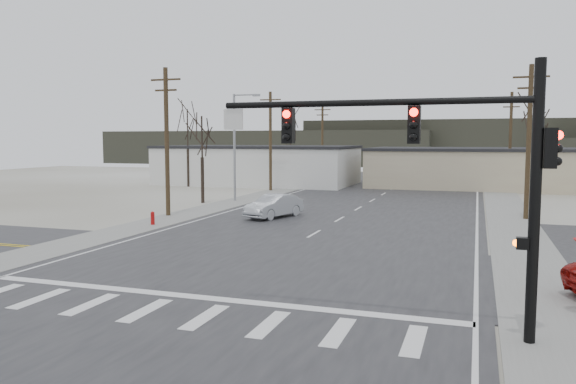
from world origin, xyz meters
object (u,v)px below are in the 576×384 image
at_px(traffic_signal_mast, 456,160).
at_px(sedan_crossing, 274,206).
at_px(fire_hydrant, 153,218).
at_px(car_far_b, 413,175).
at_px(car_far_a, 397,177).

xyz_separation_m(traffic_signal_mast, sedan_crossing, (-12.23, 19.67, -3.86)).
bearing_deg(sedan_crossing, traffic_signal_mast, -40.31).
height_order(fire_hydrant, sedan_crossing, sedan_crossing).
relative_size(traffic_signal_mast, car_far_b, 2.39).
bearing_deg(sedan_crossing, car_far_b, 100.55).
bearing_deg(car_far_b, traffic_signal_mast, -70.69).
height_order(traffic_signal_mast, car_far_a, traffic_signal_mast).
height_order(fire_hydrant, car_far_a, car_far_a).
bearing_deg(traffic_signal_mast, car_far_a, 99.34).
xyz_separation_m(sedan_crossing, car_far_b, (4.92, 38.52, -0.13)).
relative_size(sedan_crossing, car_far_a, 0.81).
bearing_deg(fire_hydrant, car_far_a, 75.23).
xyz_separation_m(fire_hydrant, sedan_crossing, (5.86, 5.47, 0.36)).
xyz_separation_m(traffic_signal_mast, fire_hydrant, (-18.09, 14.20, -4.22)).
bearing_deg(car_far_a, fire_hydrant, 92.72).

